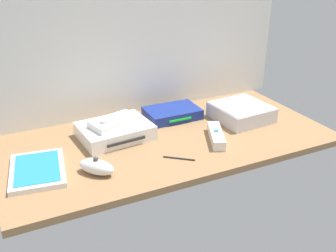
# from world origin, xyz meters

# --- Properties ---
(ground_plane) EXTENTS (1.00, 0.48, 0.02)m
(ground_plane) POSITION_xyz_m (0.00, 0.00, -0.01)
(ground_plane) COLOR #936D47
(ground_plane) RESTS_ON ground
(back_wall) EXTENTS (1.10, 0.01, 0.64)m
(back_wall) POSITION_xyz_m (0.00, 0.25, 0.32)
(back_wall) COLOR white
(back_wall) RESTS_ON ground
(game_console) EXTENTS (0.22, 0.18, 0.04)m
(game_console) POSITION_xyz_m (-0.15, 0.07, 0.02)
(game_console) COLOR white
(game_console) RESTS_ON ground_plane
(mini_computer) EXTENTS (0.18, 0.18, 0.05)m
(mini_computer) POSITION_xyz_m (0.28, 0.02, 0.03)
(mini_computer) COLOR silver
(mini_computer) RESTS_ON ground_plane
(game_case) EXTENTS (0.16, 0.21, 0.02)m
(game_case) POSITION_xyz_m (-0.39, -0.03, 0.01)
(game_case) COLOR white
(game_case) RESTS_ON ground_plane
(network_router) EXTENTS (0.18, 0.13, 0.03)m
(network_router) POSITION_xyz_m (0.08, 0.13, 0.02)
(network_router) COLOR navy
(network_router) RESTS_ON ground_plane
(remote_wand) EXTENTS (0.09, 0.15, 0.03)m
(remote_wand) POSITION_xyz_m (0.12, -0.08, 0.02)
(remote_wand) COLOR white
(remote_wand) RESTS_ON ground_plane
(remote_nunchuk) EXTENTS (0.10, 0.10, 0.05)m
(remote_nunchuk) POSITION_xyz_m (-0.26, -0.11, 0.02)
(remote_nunchuk) COLOR white
(remote_nunchuk) RESTS_ON ground_plane
(remote_classic_pad) EXTENTS (0.16, 0.12, 0.02)m
(remote_classic_pad) POSITION_xyz_m (-0.15, 0.07, 0.05)
(remote_classic_pad) COLOR white
(remote_classic_pad) RESTS_ON game_console
(stylus_pen) EXTENTS (0.07, 0.06, 0.01)m
(stylus_pen) POSITION_xyz_m (-0.03, -0.13, 0.00)
(stylus_pen) COLOR black
(stylus_pen) RESTS_ON ground_plane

